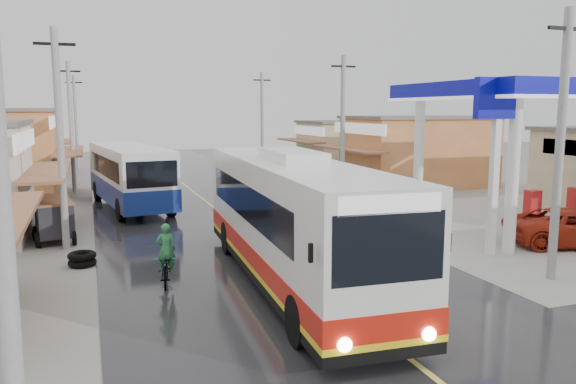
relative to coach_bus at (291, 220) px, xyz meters
The scene contains 12 objects.
ground 3.09m from the coach_bus, 77.15° to the right, with size 120.00×120.00×0.00m, color slate.
road 12.78m from the coach_bus, 87.55° to the left, with size 12.00×90.00×0.02m, color black.
centre_line 12.78m from the coach_bus, 87.55° to the left, with size 0.15×90.00×0.01m, color #D8CC4C.
shopfronts_right 18.38m from the coach_bus, 31.78° to the left, with size 11.00×44.00×4.80m, color beige, non-canonical shape.
utility_poles_left 15.20m from the coach_bus, 115.36° to the left, with size 1.60×50.00×8.00m, color gray, non-canonical shape.
utility_poles_right 14.83m from the coach_bus, 59.16° to the left, with size 1.60×36.00×8.00m, color gray, non-canonical shape.
coach_bus is the anchor object (origin of this frame).
second_bus 15.24m from the coach_bus, 103.47° to the left, with size 3.88×9.95×3.22m.
cyclist 3.90m from the coach_bus, 163.74° to the left, with size 0.84×1.80×1.87m.
tricycle_near 10.54m from the coach_bus, 131.19° to the left, with size 1.70×2.14×1.63m.
tricycle_far 12.09m from the coach_bus, 125.71° to the left, with size 1.47×2.01×1.54m.
tyre_stack 7.30m from the coach_bus, 145.88° to the left, with size 0.92×0.92×0.47m.
Camera 1 is at (-6.03, -12.85, 5.12)m, focal length 35.00 mm.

